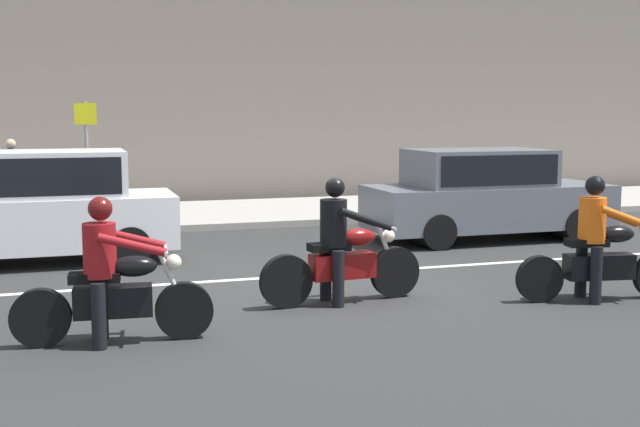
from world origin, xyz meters
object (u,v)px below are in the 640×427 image
motorcycle_with_rider_black_leather (341,252)px  parked_hatchback_white (45,205)px  motorcycle_with_rider_orange_stripe (599,250)px  motorcycle_with_rider_crimson (111,284)px  street_sign_post (87,149)px  pedestrian_bystander (12,173)px  parked_sedan_slate_gray (485,193)px

motorcycle_with_rider_black_leather → parked_hatchback_white: parked_hatchback_white is taller
motorcycle_with_rider_orange_stripe → parked_hatchback_white: (-6.82, 4.90, 0.28)m
motorcycle_with_rider_black_leather → motorcycle_with_rider_crimson: bearing=-161.4°
motorcycle_with_rider_orange_stripe → street_sign_post: (-6.06, 8.64, 1.00)m
street_sign_post → motorcycle_with_rider_crimson: bearing=-90.1°
motorcycle_with_rider_orange_stripe → parked_hatchback_white: parked_hatchback_white is taller
parked_hatchback_white → street_sign_post: size_ratio=1.64×
motorcycle_with_rider_black_leather → motorcycle_with_rider_crimson: (-2.87, -0.97, -0.01)m
motorcycle_with_rider_black_leather → pedestrian_bystander: bearing=117.7°
motorcycle_with_rider_crimson → parked_sedan_slate_gray: (7.13, 4.93, 0.25)m
motorcycle_with_rider_orange_stripe → motorcycle_with_rider_crimson: 6.07m
parked_sedan_slate_gray → motorcycle_with_rider_black_leather: bearing=-137.0°
motorcycle_with_rider_black_leather → street_sign_post: (-2.86, 7.76, 1.00)m
motorcycle_with_rider_orange_stripe → parked_sedan_slate_gray: parked_sedan_slate_gray is taller
motorcycle_with_rider_orange_stripe → street_sign_post: street_sign_post is taller
motorcycle_with_rider_orange_stripe → parked_sedan_slate_gray: 4.96m
parked_hatchback_white → motorcycle_with_rider_black_leather: bearing=-48.0°
motorcycle_with_rider_crimson → street_sign_post: street_sign_post is taller
motorcycle_with_rider_black_leather → pedestrian_bystander: (-4.36, 8.32, 0.50)m
street_sign_post → parked_hatchback_white: bearing=-101.5°
parked_sedan_slate_gray → pedestrian_bystander: bearing=153.2°
parked_hatchback_white → street_sign_post: (0.76, 3.74, 0.71)m
parked_hatchback_white → pedestrian_bystander: bearing=99.7°
motorcycle_with_rider_crimson → motorcycle_with_rider_black_leather: bearing=18.6°
parked_sedan_slate_gray → street_sign_post: size_ratio=1.86×
motorcycle_with_rider_black_leather → parked_hatchback_white: (-3.63, 4.03, 0.29)m
motorcycle_with_rider_crimson → pedestrian_bystander: 9.42m
motorcycle_with_rider_black_leather → motorcycle_with_rider_crimson: size_ratio=1.05×
motorcycle_with_rider_crimson → parked_sedan_slate_gray: 8.68m
motorcycle_with_rider_black_leather → parked_sedan_slate_gray: 5.83m
parked_sedan_slate_gray → pedestrian_bystander: size_ratio=2.68×
parked_hatchback_white → pedestrian_bystander: 4.36m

